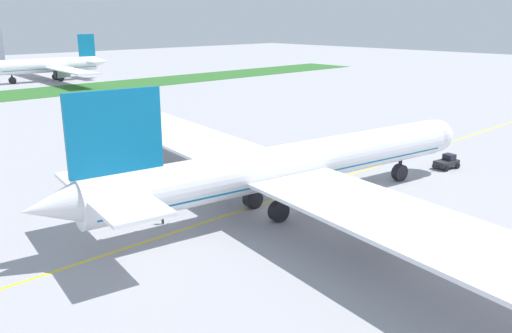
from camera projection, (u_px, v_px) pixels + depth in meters
ground_plane at (271, 210)px, 62.32m from camera, size 600.00×600.00×0.00m
apron_taxi_line at (257, 205)px, 64.02m from camera, size 280.00×0.36×0.01m
airliner_foreground at (286, 166)px, 61.25m from camera, size 58.90×96.61×15.87m
pushback_tug at (447, 162)px, 79.39m from camera, size 5.74×2.91×2.18m
ground_crew_wingwalker_port at (162, 215)px, 57.94m from camera, size 0.35×0.57×1.68m
service_truck_baggage_loader at (148, 119)px, 110.50m from camera, size 5.66×2.57×2.64m
parked_airliner_far_centre at (51, 66)px, 187.32m from camera, size 42.96×66.79×16.26m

